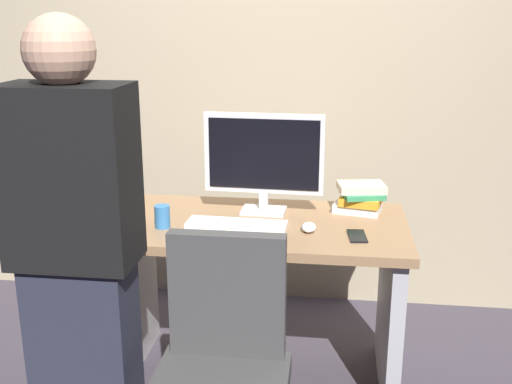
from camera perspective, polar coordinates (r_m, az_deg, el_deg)
ground_plane at (r=3.02m, az=0.13°, el=-16.49°), size 9.00×9.00×0.00m
wall_back at (r=3.43m, az=2.07°, el=14.00°), size 6.40×0.10×3.00m
desk at (r=2.78m, az=0.13°, el=-7.56°), size 1.31×0.70×0.76m
person_at_desk at (r=2.11m, az=-16.25°, el=-6.45°), size 0.40×0.24×1.64m
monitor at (r=2.74m, az=0.74°, el=3.20°), size 0.54×0.15×0.46m
keyboard at (r=2.62m, az=-1.81°, el=-3.03°), size 0.43×0.15×0.02m
mouse at (r=2.58m, az=4.94°, el=-3.28°), size 0.06×0.10×0.03m
cup_near_keyboard at (r=2.63m, az=-8.72°, el=-2.28°), size 0.07×0.07×0.10m
book_stack at (r=2.84m, az=9.68°, el=-0.56°), size 0.25×0.20×0.13m
cell_phone at (r=2.54m, az=9.40°, el=-4.07°), size 0.08×0.15×0.01m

